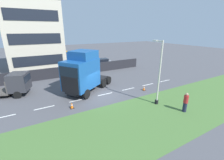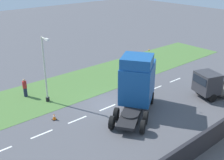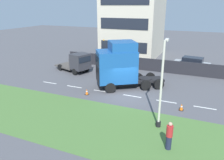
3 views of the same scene
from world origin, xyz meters
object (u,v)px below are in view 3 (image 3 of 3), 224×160
Objects in this scene: parked_car at (192,65)px; lamp_post at (161,90)px; traffic_cone_trailing at (87,92)px; lorry_cab at (119,65)px; flatbed_truck at (78,62)px; traffic_cone_lead at (181,107)px; pedestrian at (169,136)px.

lamp_post is (-15.18, 1.09, 1.85)m from parked_car.
parked_car is 7.98× the size of traffic_cone_trailing.
lorry_cab is 7.49m from flatbed_truck.
lorry_cab is 8.09m from lamp_post.
traffic_cone_trailing is at bearing 90.68° from traffic_cone_lead.
lamp_post reaches higher than parked_car.
traffic_cone_trailing is (-0.10, 8.76, 0.00)m from traffic_cone_lead.
flatbed_truck is at bearing 66.16° from traffic_cone_lead.
traffic_cone_lead is at bearing -171.92° from parked_car.
traffic_cone_trailing is (-6.00, -4.58, -1.04)m from flatbed_truck.
lamp_post is 10.54× the size of traffic_cone_lead.
pedestrian is 3.11× the size of traffic_cone_lead.
lorry_cab reaches higher than traffic_cone_lead.
lorry_cab is at bearing 152.22° from parked_car.
lamp_post is at bearing -176.62° from parked_car.
parked_car reaches higher than traffic_cone_lead.
traffic_cone_lead is at bearing -89.32° from traffic_cone_trailing.
traffic_cone_trailing is (5.50, 8.62, -0.61)m from pedestrian.
traffic_cone_trailing is (3.11, 7.55, -2.50)m from lamp_post.
lamp_post reaches higher than pedestrian.
parked_car is 0.76× the size of lamp_post.
traffic_cone_lead is (-11.96, -0.12, -0.65)m from parked_car.
lamp_post reaches higher than traffic_cone_trailing.
lorry_cab is 1.50× the size of parked_car.
lamp_post is (-6.03, -5.38, 0.36)m from lorry_cab.
lorry_cab is 11.97× the size of traffic_cone_trailing.
flatbed_truck is at bearing 122.17° from parked_car.
lamp_post reaches higher than traffic_cone_lead.
pedestrian is 3.11× the size of traffic_cone_trailing.
lamp_post is 4.25m from traffic_cone_lead.
pedestrian is (-2.39, -1.07, -1.89)m from lamp_post.
traffic_cone_lead is 1.00× the size of traffic_cone_trailing.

